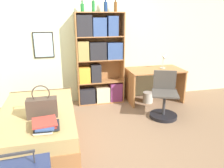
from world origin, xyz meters
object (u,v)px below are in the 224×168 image
waste_bin (148,97)px  desk_lamp (164,58)px  bookcase (99,60)px  desk (155,79)px  desk_chair (164,103)px  bottle_blue (116,6)px  book_stack_on_bed (46,125)px  bed (39,125)px  bottle_brown (93,6)px  bottle_clear (106,6)px  handbag (42,107)px  bottle_green (82,7)px

waste_bin → desk_lamp: bearing=16.2°
bookcase → desk: bookcase is taller
waste_bin → desk_chair: bearing=-88.9°
desk_lamp → bottle_blue: bearing=170.9°
bookcase → desk: bearing=-8.7°
book_stack_on_bed → waste_bin: size_ratio=1.66×
bookcase → desk: (1.18, -0.18, -0.43)m
bed → book_stack_on_bed: (0.16, -0.59, 0.30)m
bottle_brown → desk_chair: bearing=-39.6°
bottle_clear → bottle_blue: size_ratio=1.00×
handbag → desk: (2.22, 1.33, -0.14)m
bookcase → bottle_clear: bottle_clear is taller
desk → waste_bin: bearing=-157.4°
handbag → book_stack_on_bed: 0.36m
bed → waste_bin: size_ratio=8.19×
bottle_brown → bottle_blue: bottle_brown is taller
bottle_blue → bottle_clear: bearing=177.2°
bed → handbag: (0.10, -0.25, 0.39)m
bed → handbag: 0.47m
bottle_brown → desk_lamp: bearing=-4.2°
book_stack_on_bed → desk: (2.16, 1.68, -0.05)m
bed → bottle_blue: 2.62m
bottle_green → desk: size_ratio=0.18×
bookcase → desk_chair: bearing=-42.8°
bed → desk_chair: size_ratio=2.18×
handbag → desk_lamp: bearing=29.4°
desk_chair → bottle_green: bearing=143.1°
bookcase → waste_bin: bookcase is taller
desk_chair → book_stack_on_bed: bearing=-155.9°
handbag → desk: size_ratio=0.38×
bottle_green → bottle_blue: bearing=-0.6°
bed → waste_bin: 2.39m
desk_chair → bookcase: bearing=137.2°
bookcase → waste_bin: size_ratio=8.36×
bed → bottle_blue: (1.50, 1.29, 1.72)m
bottle_brown → desk_lamp: 1.81m
book_stack_on_bed → desk_lamp: bearing=35.8°
book_stack_on_bed → bottle_blue: 2.72m
book_stack_on_bed → desk: desk is taller
desk_chair → waste_bin: bearing=91.1°
bottle_green → bottle_clear: bearing=0.4°
bed → handbag: bearing=-67.9°
desk_lamp → desk_chair: 1.12m
handbag → desk_chair: (2.07, 0.56, -0.37)m
bed → book_stack_on_bed: 0.68m
bed → bottle_blue: bearing=40.7°
book_stack_on_bed → bottle_brown: 2.48m
bookcase → desk_lamp: (1.40, -0.14, 0.01)m
bookcase → bottle_green: bottle_green is taller
book_stack_on_bed → bottle_blue: size_ratio=1.44×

